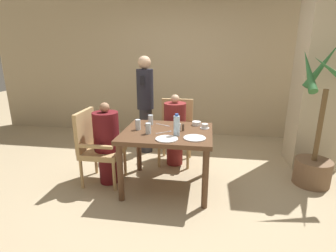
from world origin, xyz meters
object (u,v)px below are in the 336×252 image
at_px(plate_main_left, 195,138).
at_px(glass_tall_mid, 148,128).
at_px(plate_main_right, 167,139).
at_px(diner_in_left_chair, 107,143).
at_px(potted_palm, 317,146).
at_px(glass_tall_near, 138,125).
at_px(glass_tall_far, 151,120).
at_px(chair_left_side, 96,144).
at_px(diner_in_far_chair, 175,129).
at_px(bowl_small, 196,123).
at_px(chair_far_side, 176,129).
at_px(water_bottle, 177,126).
at_px(teacup_with_saucer, 205,126).
at_px(standing_host, 145,102).

distance_m(plate_main_left, glass_tall_mid, 0.55).
bearing_deg(plate_main_right, glass_tall_mid, 145.31).
distance_m(diner_in_left_chair, potted_palm, 2.63).
xyz_separation_m(plate_main_left, glass_tall_mid, (-0.54, 0.09, 0.06)).
xyz_separation_m(glass_tall_near, glass_tall_far, (0.10, 0.25, 0.00)).
height_order(chair_left_side, plate_main_left, chair_left_side).
xyz_separation_m(diner_in_far_chair, glass_tall_near, (-0.36, -0.70, 0.25)).
bearing_deg(potted_palm, plate_main_right, -160.15).
relative_size(bowl_small, glass_tall_mid, 0.89).
xyz_separation_m(diner_in_left_chair, plate_main_left, (1.11, -0.22, 0.20)).
bearing_deg(diner_in_far_chair, glass_tall_far, -119.75).
xyz_separation_m(chair_far_side, diner_in_far_chair, (-0.00, -0.14, 0.03)).
distance_m(chair_far_side, diner_in_far_chair, 0.15).
relative_size(water_bottle, glass_tall_far, 2.01).
bearing_deg(teacup_with_saucer, water_bottle, -132.50).
bearing_deg(glass_tall_far, potted_palm, 2.68).
distance_m(potted_palm, plate_main_left, 1.61).
bearing_deg(potted_palm, standing_host, 161.58).
xyz_separation_m(water_bottle, glass_tall_far, (-0.39, 0.40, -0.06)).
xyz_separation_m(teacup_with_saucer, bowl_small, (-0.11, 0.13, -0.00)).
bearing_deg(glass_tall_near, chair_far_side, 66.78).
distance_m(potted_palm, glass_tall_far, 2.11).
bearing_deg(standing_host, glass_tall_far, -72.25).
bearing_deg(teacup_with_saucer, diner_in_far_chair, 130.20).
bearing_deg(plate_main_right, chair_far_side, 91.99).
height_order(chair_far_side, standing_host, standing_host).
bearing_deg(standing_host, teacup_with_saucer, -44.06).
distance_m(chair_left_side, bowl_small, 1.31).
distance_m(plate_main_right, teacup_with_saucer, 0.63).
height_order(potted_palm, bowl_small, potted_palm).
bearing_deg(water_bottle, teacup_with_saucer, 47.50).
distance_m(teacup_with_saucer, glass_tall_mid, 0.72).
bearing_deg(water_bottle, diner_in_left_chair, 170.19).
distance_m(standing_host, teacup_with_saucer, 1.37).
relative_size(glass_tall_mid, glass_tall_far, 1.00).
xyz_separation_m(diner_in_left_chair, chair_far_side, (0.78, 0.84, -0.03)).
xyz_separation_m(standing_host, potted_palm, (2.37, -0.79, -0.33)).
distance_m(chair_left_side, potted_palm, 2.77).
bearing_deg(potted_palm, chair_far_side, 164.68).
bearing_deg(teacup_with_saucer, plate_main_right, -129.61).
distance_m(potted_palm, water_bottle, 1.80).
bearing_deg(water_bottle, chair_left_side, 171.50).
xyz_separation_m(standing_host, plate_main_left, (0.88, -1.36, -0.11)).
bearing_deg(teacup_with_saucer, glass_tall_far, 174.73).
xyz_separation_m(chair_left_side, glass_tall_mid, (0.72, -0.13, 0.29)).
relative_size(plate_main_left, glass_tall_far, 1.93).
bearing_deg(chair_left_side, plate_main_right, -17.48).
relative_size(teacup_with_saucer, glass_tall_mid, 0.90).
relative_size(chair_left_side, potted_palm, 0.53).
xyz_separation_m(diner_in_left_chair, diner_in_far_chair, (0.78, 0.70, 0.00)).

